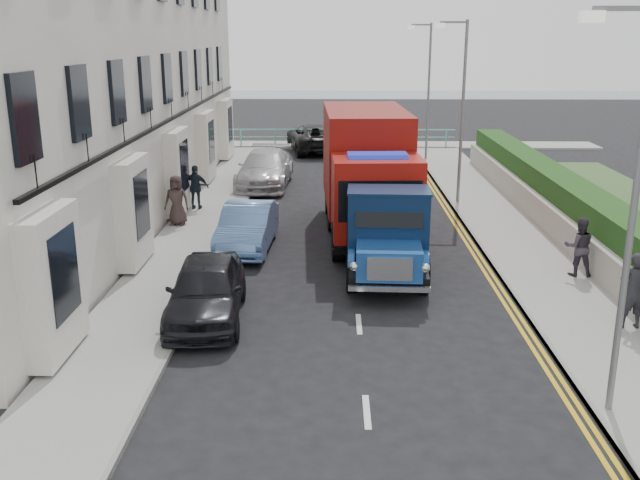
{
  "coord_description": "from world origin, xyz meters",
  "views": [
    {
      "loc": [
        -0.64,
        -13.41,
        6.56
      ],
      "look_at": [
        -0.95,
        4.2,
        1.4
      ],
      "focal_mm": 40.0,
      "sensor_mm": 36.0,
      "label": 1
    }
  ],
  "objects_px": {
    "lamp_mid": "(460,102)",
    "lamp_far": "(426,84)",
    "lamp_near": "(628,196)",
    "red_lorry": "(367,169)",
    "pedestrian_east_near": "(633,290)",
    "parked_car_front": "(206,290)",
    "bedford_lorry": "(387,239)"
  },
  "relations": [
    {
      "from": "lamp_mid",
      "to": "lamp_far",
      "type": "xyz_separation_m",
      "value": [
        0.0,
        10.0,
        0.0
      ]
    },
    {
      "from": "lamp_near",
      "to": "red_lorry",
      "type": "xyz_separation_m",
      "value": [
        -3.66,
        12.0,
        -1.84
      ]
    },
    {
      "from": "lamp_far",
      "to": "pedestrian_east_near",
      "type": "relative_size",
      "value": 3.96
    },
    {
      "from": "parked_car_front",
      "to": "red_lorry",
      "type": "bearing_deg",
      "value": 58.25
    },
    {
      "from": "lamp_far",
      "to": "parked_car_front",
      "type": "height_order",
      "value": "lamp_far"
    },
    {
      "from": "bedford_lorry",
      "to": "lamp_near",
      "type": "bearing_deg",
      "value": -62.24
    },
    {
      "from": "lamp_mid",
      "to": "lamp_far",
      "type": "relative_size",
      "value": 1.0
    },
    {
      "from": "lamp_mid",
      "to": "bedford_lorry",
      "type": "distance_m",
      "value": 9.95
    },
    {
      "from": "red_lorry",
      "to": "parked_car_front",
      "type": "height_order",
      "value": "red_lorry"
    },
    {
      "from": "lamp_near",
      "to": "parked_car_front",
      "type": "height_order",
      "value": "lamp_near"
    },
    {
      "from": "bedford_lorry",
      "to": "lamp_mid",
      "type": "bearing_deg",
      "value": 72.17
    },
    {
      "from": "lamp_mid",
      "to": "pedestrian_east_near",
      "type": "relative_size",
      "value": 3.96
    },
    {
      "from": "lamp_near",
      "to": "lamp_mid",
      "type": "relative_size",
      "value": 1.0
    },
    {
      "from": "parked_car_front",
      "to": "bedford_lorry",
      "type": "bearing_deg",
      "value": 28.11
    },
    {
      "from": "parked_car_front",
      "to": "lamp_near",
      "type": "bearing_deg",
      "value": -32.53
    },
    {
      "from": "red_lorry",
      "to": "pedestrian_east_near",
      "type": "bearing_deg",
      "value": -58.74
    },
    {
      "from": "lamp_far",
      "to": "red_lorry",
      "type": "xyz_separation_m",
      "value": [
        -3.66,
        -14.0,
        -1.84
      ]
    },
    {
      "from": "lamp_near",
      "to": "bedford_lorry",
      "type": "distance_m",
      "value": 8.29
    },
    {
      "from": "lamp_near",
      "to": "pedestrian_east_near",
      "type": "bearing_deg",
      "value": 62.3
    },
    {
      "from": "parked_car_front",
      "to": "lamp_mid",
      "type": "bearing_deg",
      "value": 52.78
    },
    {
      "from": "lamp_near",
      "to": "lamp_far",
      "type": "distance_m",
      "value": 26.0
    },
    {
      "from": "lamp_mid",
      "to": "lamp_near",
      "type": "bearing_deg",
      "value": -90.0
    },
    {
      "from": "lamp_mid",
      "to": "red_lorry",
      "type": "distance_m",
      "value": 5.73
    },
    {
      "from": "bedford_lorry",
      "to": "pedestrian_east_near",
      "type": "bearing_deg",
      "value": -30.34
    },
    {
      "from": "parked_car_front",
      "to": "pedestrian_east_near",
      "type": "relative_size",
      "value": 2.41
    },
    {
      "from": "lamp_near",
      "to": "lamp_mid",
      "type": "xyz_separation_m",
      "value": [
        0.0,
        16.0,
        0.0
      ]
    },
    {
      "from": "red_lorry",
      "to": "pedestrian_east_near",
      "type": "height_order",
      "value": "red_lorry"
    },
    {
      "from": "red_lorry",
      "to": "lamp_mid",
      "type": "bearing_deg",
      "value": 45.01
    },
    {
      "from": "lamp_near",
      "to": "bedford_lorry",
      "type": "xyz_separation_m",
      "value": [
        -3.32,
        7.05,
        -2.82
      ]
    },
    {
      "from": "lamp_near",
      "to": "pedestrian_east_near",
      "type": "xyz_separation_m",
      "value": [
        1.92,
        3.66,
        -2.99
      ]
    },
    {
      "from": "red_lorry",
      "to": "bedford_lorry",
      "type": "bearing_deg",
      "value": -88.65
    },
    {
      "from": "lamp_far",
      "to": "pedestrian_east_near",
      "type": "xyz_separation_m",
      "value": [
        1.92,
        -22.34,
        -2.99
      ]
    }
  ]
}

